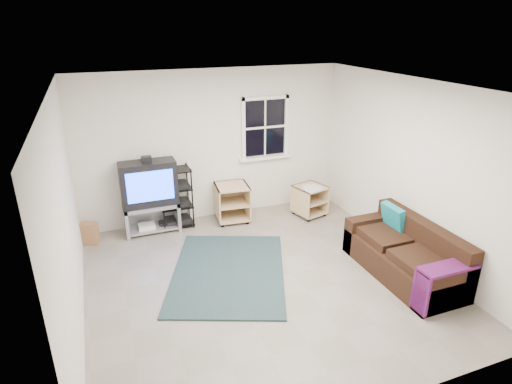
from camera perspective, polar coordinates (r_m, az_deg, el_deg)
name	(u,v)px	position (r m, az deg, el deg)	size (l,w,h in m)	color
room	(265,131)	(7.68, 1.20, 8.08)	(4.60, 4.62, 4.60)	slate
tv_unit	(149,191)	(7.20, -14.03, 0.14)	(0.89, 0.45, 1.31)	#96969E
av_rack	(176,201)	(7.38, -10.61, -1.18)	(0.53, 0.39, 1.07)	black
side_table_left	(232,201)	(7.56, -3.27, -1.17)	(0.61, 0.61, 0.66)	tan
side_table_right	(309,198)	(7.80, 7.03, -0.81)	(0.61, 0.61, 0.58)	tan
sofa	(406,256)	(6.32, 19.35, -8.01)	(0.80, 1.81, 0.83)	black
shag_rug	(229,272)	(6.15, -3.68, -10.56)	(1.54, 2.11, 0.02)	black
paper_bag	(90,233)	(7.29, -21.31, -5.16)	(0.25, 0.16, 0.36)	#966943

